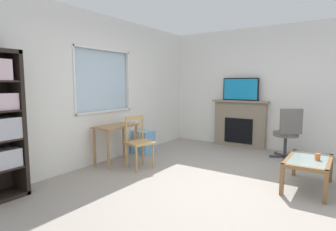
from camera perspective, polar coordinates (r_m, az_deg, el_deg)
ground at (r=4.12m, az=11.13°, el=-14.54°), size 6.47×5.90×0.02m
wall_back_with_window at (r=5.29m, az=-13.91°, el=5.13°), size 5.47×0.15×2.73m
wall_right at (r=6.52m, az=21.06°, el=5.25°), size 0.12×5.10×2.73m
desk_under_window at (r=5.14m, az=-10.73°, el=-3.41°), size 0.84×0.44×0.71m
wooden_chair at (r=4.83m, az=-6.15°, el=-5.41°), size 0.52×0.51×0.90m
plastic_drawer_unit at (r=5.85m, az=-5.21°, el=-5.52°), size 0.35×0.40×0.48m
fireplace at (r=6.62m, az=14.72°, el=-1.61°), size 0.26×1.29×1.09m
tv at (r=6.54m, az=14.87°, el=5.30°), size 0.06×0.83×0.52m
office_chair at (r=5.83m, az=23.65°, el=-2.96°), size 0.61×0.57×1.00m
coffee_table at (r=4.37m, az=27.21°, el=-8.81°), size 0.97×0.55×0.43m
sippy_cup at (r=4.33m, az=28.69°, el=-7.52°), size 0.07×0.07×0.09m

